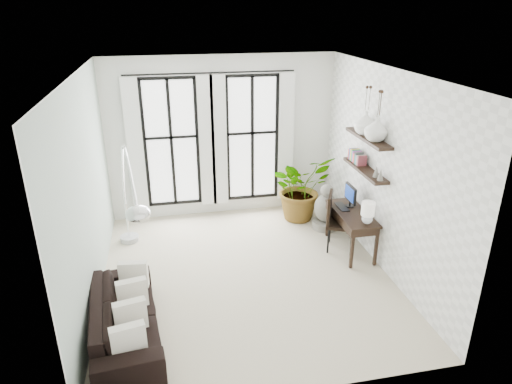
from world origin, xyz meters
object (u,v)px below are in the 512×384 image
object	(u,v)px
desk_chair	(336,218)
arc_lamp	(127,175)
plant	(300,187)
buddha	(326,210)
desk	(353,216)
sofa	(125,317)

from	to	relation	value
desk_chair	arc_lamp	bearing A→B (deg)	-150.41
plant	buddha	bearing A→B (deg)	-57.18
desk_chair	buddha	size ratio (longest dim) A/B	1.16
desk_chair	desk	bearing A→B (deg)	-11.79
desk	sofa	bearing A→B (deg)	-158.08
plant	desk_chair	world-z (taller)	plant
buddha	sofa	bearing A→B (deg)	-145.60
buddha	desk_chair	bearing A→B (deg)	-97.59
plant	desk	world-z (taller)	plant
plant	sofa	bearing A→B (deg)	-137.14
sofa	desk_chair	world-z (taller)	desk_chair
arc_lamp	buddha	distance (m)	3.94
desk	arc_lamp	distance (m)	3.80
sofa	desk_chair	size ratio (longest dim) A/B	1.99
sofa	desk	world-z (taller)	desk
desk	buddha	world-z (taller)	desk
desk_chair	arc_lamp	size ratio (longest dim) A/B	0.35
buddha	arc_lamp	bearing A→B (deg)	-162.51
desk_chair	buddha	world-z (taller)	desk_chair
plant	arc_lamp	size ratio (longest dim) A/B	0.45
sofa	arc_lamp	bearing A→B (deg)	-9.92
sofa	arc_lamp	xyz separation A→B (m)	(0.10, 1.37, 1.46)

